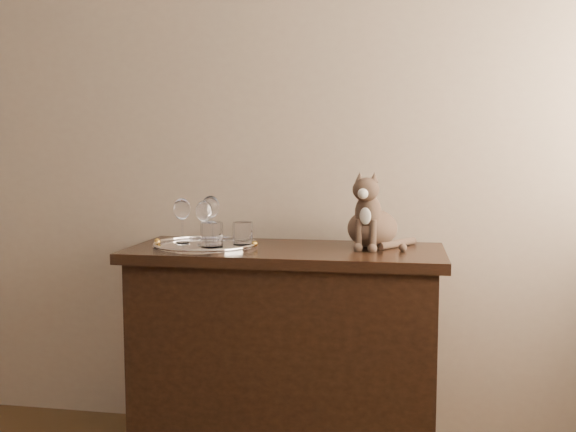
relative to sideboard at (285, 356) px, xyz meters
name	(u,v)px	position (x,y,z in m)	size (l,w,h in m)	color
wall_back	(163,121)	(-0.60, 0.31, 0.93)	(4.00, 0.10, 2.70)	tan
sideboard	(285,356)	(0.00, 0.00, 0.00)	(1.20, 0.50, 0.85)	black
tray	(205,246)	(-0.31, -0.03, 0.43)	(0.40, 0.40, 0.01)	white
wine_glass_a	(182,221)	(-0.41, 0.00, 0.52)	(0.07, 0.07, 0.18)	silver
wine_glass_b	(211,219)	(-0.31, 0.04, 0.53)	(0.07, 0.07, 0.19)	silver
wine_glass_d	(204,223)	(-0.31, -0.03, 0.52)	(0.07, 0.07, 0.17)	silver
tumbler_a	(212,235)	(-0.27, -0.08, 0.48)	(0.08, 0.08, 0.09)	white
tumbler_c	(243,233)	(-0.17, 0.01, 0.48)	(0.08, 0.08, 0.09)	silver
cat	(373,209)	(0.33, 0.09, 0.57)	(0.29, 0.27, 0.29)	#48362B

